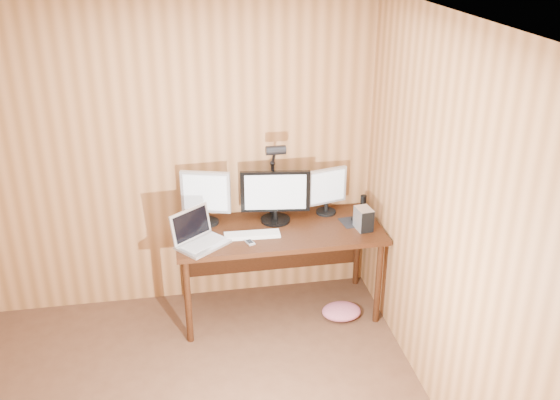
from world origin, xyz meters
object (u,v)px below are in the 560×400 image
object	(u,v)px
monitor_left	(206,196)
laptop	(198,236)
desk_lamp	(274,169)
phone	(250,242)
keyboard	(252,235)
hard_drive	(364,219)
monitor_right	(327,190)
speaker	(363,202)
desk	(277,238)
mouse	(356,219)
monitor_center	(275,196)

from	to	relation	value
monitor_left	laptop	bearing A→B (deg)	-89.17
desk_lamp	monitor_left	bearing A→B (deg)	176.05
phone	desk_lamp	world-z (taller)	desk_lamp
keyboard	hard_drive	bearing A→B (deg)	-0.44
monitor_right	desk_lamp	xyz separation A→B (m)	(-0.43, 0.01, 0.21)
laptop	monitor_left	bearing A→B (deg)	35.87
speaker	monitor_left	bearing A→B (deg)	-178.09
desk	laptop	xyz separation A→B (m)	(-0.63, -0.20, 0.19)
speaker	keyboard	bearing A→B (deg)	-161.74
speaker	desk	bearing A→B (deg)	-167.31
mouse	phone	xyz separation A→B (m)	(-0.88, -0.20, -0.02)
speaker	desk_lamp	distance (m)	0.83
phone	desk_lamp	size ratio (longest dim) A/B	0.16
monitor_center	mouse	world-z (taller)	monitor_center
desk_lamp	laptop	bearing A→B (deg)	-157.38
phone	monitor_left	bearing A→B (deg)	107.39
monitor_right	laptop	xyz separation A→B (m)	(-1.06, -0.35, -0.14)
monitor_center	monitor_right	xyz separation A→B (m)	(0.43, 0.07, -0.01)
monitor_right	hard_drive	distance (m)	0.41
desk	phone	size ratio (longest dim) A/B	14.86
desk	hard_drive	world-z (taller)	hard_drive
desk_lamp	phone	bearing A→B (deg)	-128.76
monitor_right	keyboard	distance (m)	0.74
monitor_center	desk_lamp	bearing A→B (deg)	93.00
monitor_left	speaker	distance (m)	1.31
desk_lamp	monitor_center	bearing A→B (deg)	-101.08
hard_drive	desk_lamp	size ratio (longest dim) A/B	0.26
mouse	hard_drive	size ratio (longest dim) A/B	0.63
monitor_center	monitor_left	size ratio (longest dim) A/B	1.24
hard_drive	desk_lamp	distance (m)	0.80
monitor_left	phone	distance (m)	0.53
monitor_right	keyboard	size ratio (longest dim) A/B	0.91
monitor_right	desk_lamp	distance (m)	0.48
mouse	hard_drive	world-z (taller)	hard_drive
hard_drive	speaker	size ratio (longest dim) A/B	1.45
desk	hard_drive	size ratio (longest dim) A/B	9.16
mouse	desk_lamp	xyz separation A→B (m)	(-0.62, 0.21, 0.39)
mouse	speaker	distance (m)	0.27
monitor_left	desk	bearing A→B (deg)	2.99
laptop	phone	bearing A→B (deg)	-47.08
phone	desk_lamp	bearing A→B (deg)	38.53
desk	speaker	xyz separation A→B (m)	(0.75, 0.17, 0.18)
keyboard	monitor_left	bearing A→B (deg)	141.00
monitor_left	phone	size ratio (longest dim) A/B	4.07
speaker	laptop	bearing A→B (deg)	-164.92
monitor_left	keyboard	size ratio (longest dim) A/B	1.02
laptop	monitor_right	bearing A→B (deg)	-20.74
phone	speaker	world-z (taller)	speaker
monitor_center	hard_drive	world-z (taller)	monitor_center
monitor_left	monitor_center	bearing A→B (deg)	10.32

